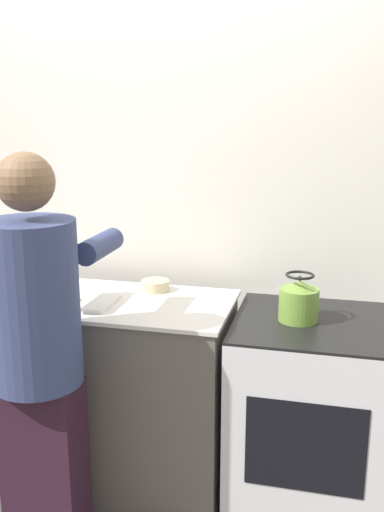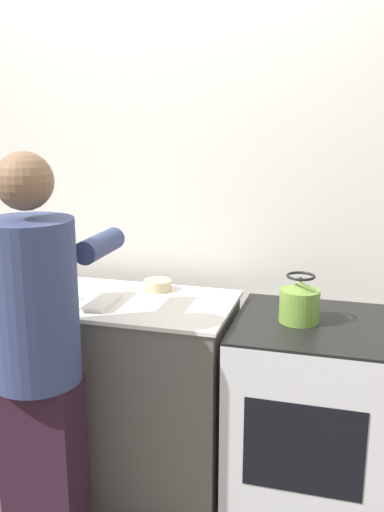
{
  "view_description": "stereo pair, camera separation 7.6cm",
  "coord_description": "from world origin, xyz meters",
  "px_view_note": "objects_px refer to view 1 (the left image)",
  "views": [
    {
      "loc": [
        0.87,
        -2.05,
        1.76
      ],
      "look_at": [
        0.32,
        0.19,
        1.19
      ],
      "focal_mm": 40.0,
      "sensor_mm": 36.0,
      "label": 1
    },
    {
      "loc": [
        0.94,
        -2.03,
        1.76
      ],
      "look_at": [
        0.32,
        0.19,
        1.19
      ],
      "focal_mm": 40.0,
      "sensor_mm": 36.0,
      "label": 2
    }
  ],
  "objects_px": {
    "kettle": "(299,301)",
    "bowl_prep": "(2,274)",
    "oven": "(308,415)",
    "person": "(39,350)",
    "cutting_board": "(71,301)",
    "knife": "(54,299)"
  },
  "relations": [
    {
      "from": "cutting_board",
      "to": "bowl_prep",
      "type": "xyz_separation_m",
      "value": [
        -0.49,
        0.24,
        0.03
      ]
    },
    {
      "from": "cutting_board",
      "to": "knife",
      "type": "bearing_deg",
      "value": -153.8
    },
    {
      "from": "person",
      "to": "knife",
      "type": "distance_m",
      "value": 0.4
    },
    {
      "from": "oven",
      "to": "knife",
      "type": "relative_size",
      "value": 3.88
    },
    {
      "from": "knife",
      "to": "kettle",
      "type": "relative_size",
      "value": 1.1
    },
    {
      "from": "bowl_prep",
      "to": "knife",
      "type": "bearing_deg",
      "value": -32.58
    },
    {
      "from": "bowl_prep",
      "to": "cutting_board",
      "type": "bearing_deg",
      "value": -26.09
    },
    {
      "from": "cutting_board",
      "to": "bowl_prep",
      "type": "distance_m",
      "value": 0.55
    },
    {
      "from": "kettle",
      "to": "person",
      "type": "bearing_deg",
      "value": -150.4
    },
    {
      "from": "oven",
      "to": "cutting_board",
      "type": "xyz_separation_m",
      "value": [
        -1.07,
        -0.14,
        0.5
      ]
    },
    {
      "from": "oven",
      "to": "kettle",
      "type": "xyz_separation_m",
      "value": [
        -0.06,
        -0.01,
        0.54
      ]
    },
    {
      "from": "oven",
      "to": "person",
      "type": "height_order",
      "value": "person"
    },
    {
      "from": "cutting_board",
      "to": "kettle",
      "type": "bearing_deg",
      "value": 7.53
    },
    {
      "from": "person",
      "to": "oven",
      "type": "bearing_deg",
      "value": 28.24
    },
    {
      "from": "kettle",
      "to": "bowl_prep",
      "type": "height_order",
      "value": "kettle"
    },
    {
      "from": "person",
      "to": "bowl_prep",
      "type": "relative_size",
      "value": 11.62
    },
    {
      "from": "kettle",
      "to": "bowl_prep",
      "type": "relative_size",
      "value": 1.49
    },
    {
      "from": "cutting_board",
      "to": "kettle",
      "type": "xyz_separation_m",
      "value": [
        1.0,
        0.13,
        0.04
      ]
    },
    {
      "from": "knife",
      "to": "kettle",
      "type": "bearing_deg",
      "value": -1.97
    },
    {
      "from": "person",
      "to": "kettle",
      "type": "distance_m",
      "value": 1.09
    },
    {
      "from": "knife",
      "to": "bowl_prep",
      "type": "distance_m",
      "value": 0.51
    },
    {
      "from": "oven",
      "to": "bowl_prep",
      "type": "bearing_deg",
      "value": 176.25
    }
  ]
}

